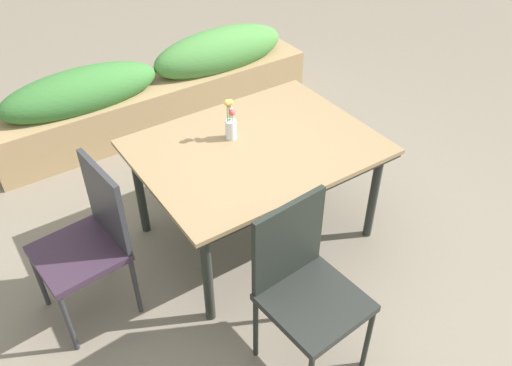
{
  "coord_description": "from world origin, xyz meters",
  "views": [
    {
      "loc": [
        -1.41,
        -2.18,
        2.5
      ],
      "look_at": [
        0.05,
        -0.02,
        0.43
      ],
      "focal_mm": 36.78,
      "sensor_mm": 36.0,
      "label": 1
    }
  ],
  "objects_px": {
    "chair_end_left": "(90,236)",
    "planter_box": "(158,89)",
    "chair_near_left": "(304,282)",
    "flower_vase": "(231,123)",
    "dining_table": "(256,154)"
  },
  "relations": [
    {
      "from": "chair_end_left",
      "to": "chair_near_left",
      "type": "xyz_separation_m",
      "value": [
        0.75,
        -0.91,
        0.02
      ]
    },
    {
      "from": "dining_table",
      "to": "planter_box",
      "type": "distance_m",
      "value": 1.67
    },
    {
      "from": "chair_end_left",
      "to": "planter_box",
      "type": "distance_m",
      "value": 2.01
    },
    {
      "from": "chair_end_left",
      "to": "flower_vase",
      "type": "height_order",
      "value": "flower_vase"
    },
    {
      "from": "flower_vase",
      "to": "planter_box",
      "type": "height_order",
      "value": "flower_vase"
    },
    {
      "from": "chair_end_left",
      "to": "planter_box",
      "type": "bearing_deg",
      "value": -41.12
    },
    {
      "from": "dining_table",
      "to": "planter_box",
      "type": "xyz_separation_m",
      "value": [
        0.09,
        1.64,
        -0.32
      ]
    },
    {
      "from": "dining_table",
      "to": "chair_end_left",
      "type": "height_order",
      "value": "chair_end_left"
    },
    {
      "from": "chair_near_left",
      "to": "planter_box",
      "type": "distance_m",
      "value": 2.58
    },
    {
      "from": "chair_end_left",
      "to": "planter_box",
      "type": "relative_size",
      "value": 0.33
    },
    {
      "from": "dining_table",
      "to": "planter_box",
      "type": "relative_size",
      "value": 0.5
    },
    {
      "from": "chair_near_left",
      "to": "flower_vase",
      "type": "relative_size",
      "value": 3.58
    },
    {
      "from": "flower_vase",
      "to": "planter_box",
      "type": "relative_size",
      "value": 0.1
    },
    {
      "from": "dining_table",
      "to": "chair_end_left",
      "type": "relative_size",
      "value": 1.51
    },
    {
      "from": "dining_table",
      "to": "flower_vase",
      "type": "height_order",
      "value": "flower_vase"
    }
  ]
}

